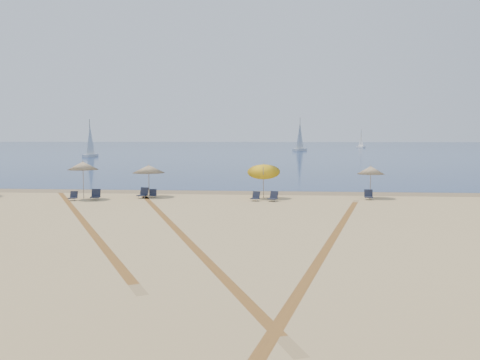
% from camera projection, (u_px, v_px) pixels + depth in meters
% --- Properties ---
extents(ground, '(160.00, 160.00, 0.00)m').
position_uv_depth(ground, '(181.00, 284.00, 14.33)').
color(ground, tan).
rests_on(ground, ground).
extents(ocean, '(500.00, 500.00, 0.00)m').
position_uv_depth(ocean, '(276.00, 146.00, 237.70)').
color(ocean, '#0C2151').
rests_on(ocean, ground).
extents(wet_sand, '(500.00, 500.00, 0.00)m').
position_uv_depth(wet_sand, '(244.00, 192.00, 38.15)').
color(wet_sand, olive).
rests_on(wet_sand, ground).
extents(umbrella_1, '(2.08, 2.08, 2.63)m').
position_uv_depth(umbrella_1, '(83.00, 166.00, 33.88)').
color(umbrella_1, gray).
rests_on(umbrella_1, ground).
extents(umbrella_2, '(2.30, 2.30, 2.31)m').
position_uv_depth(umbrella_2, '(149.00, 169.00, 35.34)').
color(umbrella_2, gray).
rests_on(umbrella_2, ground).
extents(umbrella_3, '(2.27, 2.30, 2.80)m').
position_uv_depth(umbrella_3, '(264.00, 168.00, 34.37)').
color(umbrella_3, gray).
rests_on(umbrella_3, ground).
extents(umbrella_4, '(1.90, 1.90, 2.28)m').
position_uv_depth(umbrella_4, '(371.00, 170.00, 34.57)').
color(umbrella_4, gray).
rests_on(umbrella_4, ground).
extents(chair_2, '(0.53, 0.62, 0.61)m').
position_uv_depth(chair_2, '(73.00, 196.00, 33.35)').
color(chair_2, black).
rests_on(chair_2, ground).
extents(chair_3, '(0.70, 0.78, 0.72)m').
position_uv_depth(chair_3, '(96.00, 195.00, 33.69)').
color(chair_3, black).
rests_on(chair_3, ground).
extents(chair_4, '(0.75, 0.83, 0.73)m').
position_uv_depth(chair_4, '(143.00, 193.00, 34.63)').
color(chair_4, black).
rests_on(chair_4, ground).
extents(chair_5, '(0.60, 0.67, 0.59)m').
position_uv_depth(chair_5, '(153.00, 194.00, 34.90)').
color(chair_5, black).
rests_on(chair_5, ground).
extents(chair_6, '(0.69, 0.74, 0.62)m').
position_uv_depth(chair_6, '(255.00, 197.00, 33.10)').
color(chair_6, black).
rests_on(chair_6, ground).
extents(chair_7, '(0.75, 0.80, 0.66)m').
position_uv_depth(chair_7, '(273.00, 197.00, 32.91)').
color(chair_7, black).
rests_on(chair_7, ground).
extents(chair_8, '(0.61, 0.70, 0.67)m').
position_uv_depth(chair_8, '(369.00, 195.00, 33.80)').
color(chair_8, black).
rests_on(chair_8, ground).
extents(sailboat_0, '(2.91, 5.19, 7.52)m').
position_uv_depth(sailboat_0, '(361.00, 142.00, 199.10)').
color(sailboat_0, white).
rests_on(sailboat_0, ocean).
extents(sailboat_1, '(1.58, 5.43, 8.02)m').
position_uv_depth(sailboat_1, '(90.00, 146.00, 106.14)').
color(sailboat_1, white).
rests_on(sailboat_1, ocean).
extents(sailboat_2, '(4.61, 6.88, 10.17)m').
position_uv_depth(sailboat_2, '(300.00, 141.00, 151.35)').
color(sailboat_2, white).
rests_on(sailboat_2, ocean).
extents(tire_tracks, '(48.73, 42.63, 0.00)m').
position_uv_depth(tire_tracks, '(182.00, 228.00, 23.19)').
color(tire_tracks, tan).
rests_on(tire_tracks, ground).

